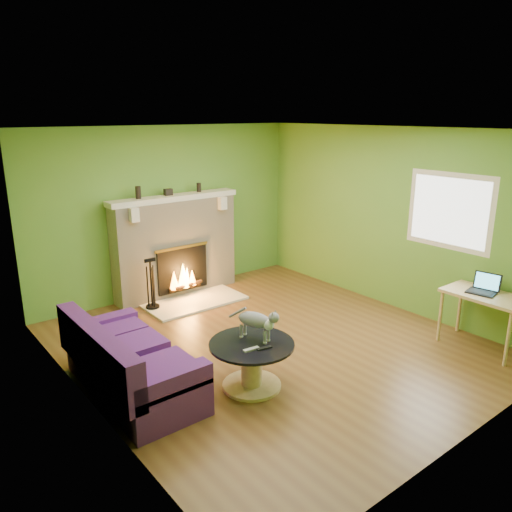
{
  "coord_description": "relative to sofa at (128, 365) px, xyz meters",
  "views": [
    {
      "loc": [
        -3.68,
        -4.32,
        2.79
      ],
      "look_at": [
        0.07,
        0.4,
        1.04
      ],
      "focal_mm": 35.0,
      "sensor_mm": 36.0,
      "label": 1
    }
  ],
  "objects": [
    {
      "name": "wall_left",
      "position": [
        -0.39,
        -0.07,
        0.99
      ],
      "size": [
        0.0,
        5.0,
        5.0
      ],
      "primitive_type": "plane",
      "rotation": [
        1.57,
        0.0,
        1.57
      ],
      "color": "#518A2D",
      "rests_on": "floor"
    },
    {
      "name": "ceiling",
      "position": [
        1.86,
        -0.07,
        2.29
      ],
      "size": [
        5.0,
        5.0,
        0.0
      ],
      "primitive_type": "plane",
      "rotation": [
        3.14,
        0.0,
        0.0
      ],
      "color": "white",
      "rests_on": "wall_back"
    },
    {
      "name": "window_pane",
      "position": [
        4.09,
        -0.97,
        1.24
      ],
      "size": [
        0.0,
        1.06,
        1.06
      ],
      "primitive_type": "plane",
      "rotation": [
        1.57,
        0.0,
        -1.57
      ],
      "color": "white",
      "rests_on": "wall_right"
    },
    {
      "name": "fire_tools",
      "position": [
        1.23,
        1.88,
        0.1
      ],
      "size": [
        0.2,
        0.2,
        0.75
      ],
      "primitive_type": null,
      "color": "black",
      "rests_on": "hearth"
    },
    {
      "name": "floor",
      "position": [
        1.86,
        -0.07,
        -0.31
      ],
      "size": [
        5.0,
        5.0,
        0.0
      ],
      "primitive_type": "plane",
      "color": "brown",
      "rests_on": "ground"
    },
    {
      "name": "mantel_vase_left",
      "position": [
        1.3,
        2.26,
        1.36
      ],
      "size": [
        0.08,
        0.08,
        0.18
      ],
      "primitive_type": "cylinder",
      "color": "black",
      "rests_on": "mantel"
    },
    {
      "name": "mantel_vase_right",
      "position": [
        2.32,
        2.26,
        1.34
      ],
      "size": [
        0.07,
        0.07,
        0.14
      ],
      "primitive_type": "cylinder",
      "color": "black",
      "rests_on": "mantel"
    },
    {
      "name": "fireplace",
      "position": [
        1.86,
        2.25,
        0.47
      ],
      "size": [
        2.1,
        0.46,
        1.58
      ],
      "color": "#BCB39C",
      "rests_on": "floor"
    },
    {
      "name": "laptop",
      "position": [
        3.79,
        -1.67,
        0.51
      ],
      "size": [
        0.33,
        0.36,
        0.23
      ],
      "primitive_type": null,
      "rotation": [
        0.0,
        0.0,
        0.19
      ],
      "color": "black",
      "rests_on": "desk"
    },
    {
      "name": "desk",
      "position": [
        3.81,
        -1.72,
        0.31
      ],
      "size": [
        0.55,
        0.94,
        0.7
      ],
      "color": "tan",
      "rests_on": "floor"
    },
    {
      "name": "remote_black",
      "position": [
        1.07,
        -0.88,
        0.2
      ],
      "size": [
        0.17,
        0.07,
        0.02
      ],
      "primitive_type": "cube",
      "rotation": [
        0.0,
        0.0,
        -0.19
      ],
      "color": "black",
      "rests_on": "coffee_table"
    },
    {
      "name": "wall_back",
      "position": [
        1.86,
        2.43,
        0.99
      ],
      "size": [
        5.0,
        0.0,
        5.0
      ],
      "primitive_type": "plane",
      "rotation": [
        1.57,
        0.0,
        0.0
      ],
      "color": "#518A2D",
      "rests_on": "floor"
    },
    {
      "name": "mantel",
      "position": [
        1.86,
        2.23,
        1.23
      ],
      "size": [
        2.1,
        0.28,
        0.08
      ],
      "primitive_type": "cube",
      "color": "beige",
      "rests_on": "fireplace"
    },
    {
      "name": "mantel_box",
      "position": [
        1.78,
        2.26,
        1.32
      ],
      "size": [
        0.12,
        0.08,
        0.1
      ],
      "primitive_type": "cube",
      "color": "black",
      "rests_on": "mantel"
    },
    {
      "name": "wall_front",
      "position": [
        1.86,
        -2.57,
        0.99
      ],
      "size": [
        5.0,
        0.0,
        5.0
      ],
      "primitive_type": "plane",
      "rotation": [
        -1.57,
        0.0,
        0.0
      ],
      "color": "#518A2D",
      "rests_on": "floor"
    },
    {
      "name": "wall_right",
      "position": [
        4.11,
        -0.07,
        0.99
      ],
      "size": [
        0.0,
        5.0,
        5.0
      ],
      "primitive_type": "plane",
      "rotation": [
        1.57,
        0.0,
        -1.57
      ],
      "color": "#518A2D",
      "rests_on": "floor"
    },
    {
      "name": "remote_silver",
      "position": [
        0.95,
        -0.82,
        0.2
      ],
      "size": [
        0.17,
        0.06,
        0.02
      ],
      "primitive_type": "cube",
      "rotation": [
        0.0,
        0.0,
        -0.12
      ],
      "color": "#969699",
      "rests_on": "coffee_table"
    },
    {
      "name": "hearth",
      "position": [
        1.86,
        1.73,
        -0.29
      ],
      "size": [
        1.5,
        0.75,
        0.03
      ],
      "primitive_type": "cube",
      "color": "beige",
      "rests_on": "floor"
    },
    {
      "name": "sofa",
      "position": [
        0.0,
        0.0,
        0.0
      ],
      "size": [
        0.85,
        1.76,
        0.79
      ],
      "color": "#531B66",
      "rests_on": "floor"
    },
    {
      "name": "coffee_table",
      "position": [
        1.05,
        -0.7,
        -0.02
      ],
      "size": [
        0.89,
        0.89,
        0.5
      ],
      "color": "tan",
      "rests_on": "floor"
    },
    {
      "name": "cat",
      "position": [
        1.13,
        -0.65,
        0.38
      ],
      "size": [
        0.4,
        0.61,
        0.36
      ],
      "primitive_type": null,
      "rotation": [
        0.0,
        0.0,
        0.36
      ],
      "color": "slate",
      "rests_on": "coffee_table"
    },
    {
      "name": "window_frame",
      "position": [
        4.1,
        -0.97,
        1.24
      ],
      "size": [
        0.0,
        1.2,
        1.2
      ],
      "primitive_type": "plane",
      "rotation": [
        1.57,
        0.0,
        -1.57
      ],
      "color": "silver",
      "rests_on": "wall_right"
    }
  ]
}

